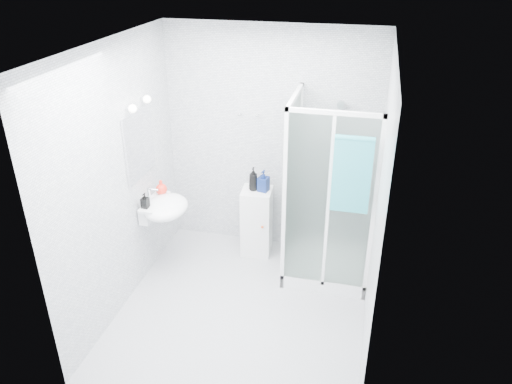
% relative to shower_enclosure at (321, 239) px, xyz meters
% --- Properties ---
extents(room, '(2.40, 2.60, 2.60)m').
position_rel_shower_enclosure_xyz_m(room, '(-0.67, -0.77, 0.85)').
color(room, silver).
rests_on(room, ground).
extents(shower_enclosure, '(0.90, 0.95, 2.00)m').
position_rel_shower_enclosure_xyz_m(shower_enclosure, '(0.00, 0.00, 0.00)').
color(shower_enclosure, white).
rests_on(shower_enclosure, ground).
extents(wall_basin, '(0.46, 0.56, 0.35)m').
position_rel_shower_enclosure_xyz_m(wall_basin, '(-1.66, -0.32, 0.35)').
color(wall_basin, white).
rests_on(wall_basin, ground).
extents(mirror, '(0.02, 0.60, 0.70)m').
position_rel_shower_enclosure_xyz_m(mirror, '(-1.85, -0.32, 1.05)').
color(mirror, white).
rests_on(mirror, room).
extents(vanity_lights, '(0.10, 0.40, 0.08)m').
position_rel_shower_enclosure_xyz_m(vanity_lights, '(-1.80, -0.32, 1.47)').
color(vanity_lights, silver).
rests_on(vanity_lights, room).
extents(wall_hooks, '(0.23, 0.06, 0.03)m').
position_rel_shower_enclosure_xyz_m(wall_hooks, '(-0.92, 0.49, 1.17)').
color(wall_hooks, silver).
rests_on(wall_hooks, room).
extents(storage_cabinet, '(0.36, 0.37, 0.81)m').
position_rel_shower_enclosure_xyz_m(storage_cabinet, '(-0.78, 0.27, -0.04)').
color(storage_cabinet, white).
rests_on(storage_cabinet, ground).
extents(hand_towel, '(0.35, 0.05, 0.76)m').
position_rel_shower_enclosure_xyz_m(hand_towel, '(0.28, -0.40, 0.99)').
color(hand_towel, teal).
rests_on(hand_towel, shower_enclosure).
extents(shampoo_bottle_a, '(0.11, 0.11, 0.27)m').
position_rel_shower_enclosure_xyz_m(shampoo_bottle_a, '(-0.82, 0.28, 0.50)').
color(shampoo_bottle_a, black).
rests_on(shampoo_bottle_a, storage_cabinet).
extents(shampoo_bottle_b, '(0.13, 0.14, 0.25)m').
position_rel_shower_enclosure_xyz_m(shampoo_bottle_b, '(-0.70, 0.28, 0.49)').
color(shampoo_bottle_b, navy).
rests_on(shampoo_bottle_b, storage_cabinet).
extents(soap_dispenser_orange, '(0.13, 0.13, 0.16)m').
position_rel_shower_enclosure_xyz_m(soap_dispenser_orange, '(-1.74, -0.14, 0.50)').
color(soap_dispenser_orange, red).
rests_on(soap_dispenser_orange, wall_basin).
extents(soap_dispenser_black, '(0.08, 0.08, 0.16)m').
position_rel_shower_enclosure_xyz_m(soap_dispenser_black, '(-1.78, -0.48, 0.50)').
color(soap_dispenser_black, black).
rests_on(soap_dispenser_black, wall_basin).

